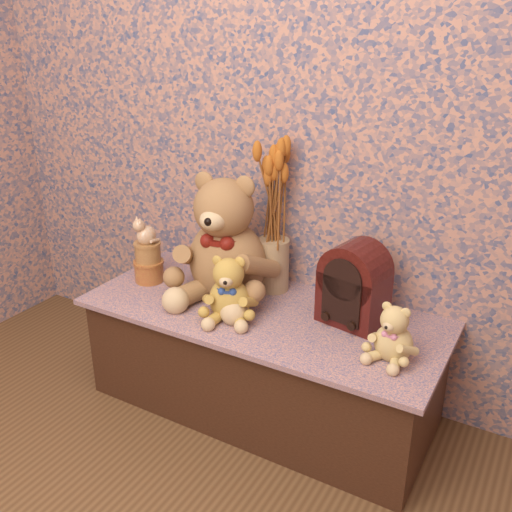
{
  "coord_description": "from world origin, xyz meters",
  "views": [
    {
      "loc": [
        0.93,
        -0.45,
        1.46
      ],
      "look_at": [
        0.0,
        1.16,
        0.67
      ],
      "focal_mm": 40.05,
      "sensor_mm": 36.0,
      "label": 1
    }
  ],
  "objects": [
    {
      "name": "display_shelf",
      "position": [
        0.0,
        1.21,
        0.22
      ],
      "size": [
        1.37,
        0.59,
        0.43
      ],
      "primitive_type": "cube",
      "color": "#3D467D",
      "rests_on": "ground"
    },
    {
      "name": "teddy_large",
      "position": [
        -0.2,
        1.28,
        0.7
      ],
      "size": [
        0.49,
        0.55,
        0.53
      ],
      "primitive_type": null,
      "rotation": [
        0.0,
        0.0,
        0.15
      ],
      "color": "olive",
      "rests_on": "display_shelf"
    },
    {
      "name": "teddy_medium",
      "position": [
        -0.08,
        1.11,
        0.56
      ],
      "size": [
        0.28,
        0.31,
        0.26
      ],
      "primitive_type": null,
      "rotation": [
        0.0,
        0.0,
        0.38
      ],
      "color": "#B67D33",
      "rests_on": "display_shelf"
    },
    {
      "name": "teddy_small",
      "position": [
        0.52,
        1.14,
        0.54
      ],
      "size": [
        0.2,
        0.22,
        0.21
      ],
      "primitive_type": null,
      "rotation": [
        0.0,
        0.0,
        -0.19
      ],
      "color": "#D3BB64",
      "rests_on": "display_shelf"
    },
    {
      "name": "cathedral_radio",
      "position": [
        0.32,
        1.3,
        0.59
      ],
      "size": [
        0.25,
        0.2,
        0.31
      ],
      "primitive_type": null,
      "rotation": [
        0.0,
        0.0,
        -0.18
      ],
      "color": "#3A0D0A",
      "rests_on": "display_shelf"
    },
    {
      "name": "ceramic_vase",
      "position": [
        -0.06,
        1.4,
        0.54
      ],
      "size": [
        0.15,
        0.15,
        0.21
      ],
      "primitive_type": "cylinder",
      "rotation": [
        0.0,
        0.0,
        0.18
      ],
      "color": "tan",
      "rests_on": "display_shelf"
    },
    {
      "name": "dried_stalks",
      "position": [
        -0.06,
        1.4,
        0.84
      ],
      "size": [
        0.21,
        0.21,
        0.39
      ],
      "primitive_type": null,
      "rotation": [
        0.0,
        0.0,
        -0.0
      ],
      "color": "#BB601E",
      "rests_on": "ceramic_vase"
    },
    {
      "name": "biscuit_tin_lower",
      "position": [
        -0.54,
        1.21,
        0.48
      ],
      "size": [
        0.14,
        0.14,
        0.09
      ],
      "primitive_type": "cylinder",
      "rotation": [
        0.0,
        0.0,
        -0.21
      ],
      "color": "gold",
      "rests_on": "display_shelf"
    },
    {
      "name": "biscuit_tin_upper",
      "position": [
        -0.54,
        1.21,
        0.56
      ],
      "size": [
        0.13,
        0.13,
        0.08
      ],
      "primitive_type": "cylinder",
      "rotation": [
        0.0,
        0.0,
        0.32
      ],
      "color": "#D7B25E",
      "rests_on": "biscuit_tin_lower"
    },
    {
      "name": "cat_figurine",
      "position": [
        -0.54,
        1.21,
        0.66
      ],
      "size": [
        0.12,
        0.12,
        0.12
      ],
      "primitive_type": null,
      "rotation": [
        0.0,
        0.0,
        -0.44
      ],
      "color": "silver",
      "rests_on": "biscuit_tin_upper"
    }
  ]
}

